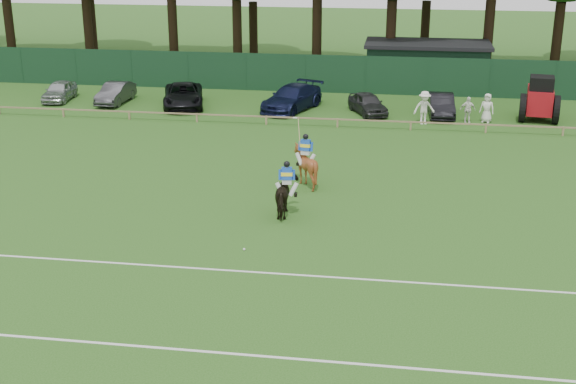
% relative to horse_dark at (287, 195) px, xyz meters
% --- Properties ---
extents(ground, '(160.00, 160.00, 0.00)m').
position_rel_horse_dark_xyz_m(ground, '(-0.26, -4.28, -0.81)').
color(ground, '#1E4C14').
rests_on(ground, ground).
extents(horse_dark, '(1.08, 2.00, 1.61)m').
position_rel_horse_dark_xyz_m(horse_dark, '(0.00, 0.00, 0.00)').
color(horse_dark, black).
rests_on(horse_dark, ground).
extents(horse_chestnut, '(1.61, 1.76, 1.75)m').
position_rel_horse_dark_xyz_m(horse_chestnut, '(0.25, 3.64, 0.07)').
color(horse_chestnut, brown).
rests_on(horse_chestnut, ground).
extents(sedan_silver, '(1.83, 3.78, 1.24)m').
position_rel_horse_dark_xyz_m(sedan_silver, '(-17.30, 17.80, -0.19)').
color(sedan_silver, '#AAADAF').
rests_on(sedan_silver, ground).
extents(sedan_grey, '(1.45, 3.90, 1.27)m').
position_rel_horse_dark_xyz_m(sedan_grey, '(-13.53, 17.63, -0.17)').
color(sedan_grey, '#323235').
rests_on(sedan_grey, ground).
extents(suv_black, '(3.54, 5.45, 1.40)m').
position_rel_horse_dark_xyz_m(suv_black, '(-9.07, 17.32, -0.11)').
color(suv_black, black).
rests_on(suv_black, ground).
extents(sedan_navy, '(3.72, 5.48, 1.48)m').
position_rel_horse_dark_xyz_m(sedan_navy, '(-2.36, 17.42, -0.07)').
color(sedan_navy, '#121739').
rests_on(sedan_navy, ground).
extents(hatch_grey, '(2.84, 3.91, 1.24)m').
position_rel_horse_dark_xyz_m(hatch_grey, '(2.21, 17.17, -0.19)').
color(hatch_grey, '#2F2F31').
rests_on(hatch_grey, ground).
extents(estate_black, '(1.54, 4.03, 1.31)m').
position_rel_horse_dark_xyz_m(estate_black, '(6.48, 17.15, -0.15)').
color(estate_black, black).
rests_on(estate_black, ground).
extents(spectator_left, '(1.36, 1.02, 1.87)m').
position_rel_horse_dark_xyz_m(spectator_left, '(5.45, 15.15, 0.13)').
color(spectator_left, white).
rests_on(spectator_left, ground).
extents(spectator_mid, '(0.90, 0.44, 1.49)m').
position_rel_horse_dark_xyz_m(spectator_mid, '(7.89, 15.85, -0.06)').
color(spectator_mid, white).
rests_on(spectator_mid, ground).
extents(spectator_right, '(0.94, 0.77, 1.65)m').
position_rel_horse_dark_xyz_m(spectator_right, '(8.97, 16.10, 0.02)').
color(spectator_right, white).
rests_on(spectator_right, ground).
extents(rider_dark, '(0.93, 0.41, 1.41)m').
position_rel_horse_dark_xyz_m(rider_dark, '(0.00, -0.01, 0.73)').
color(rider_dark, silver).
rests_on(rider_dark, ground).
extents(rider_chestnut, '(0.93, 0.64, 2.05)m').
position_rel_horse_dark_xyz_m(rider_chestnut, '(0.24, 3.63, 0.84)').
color(rider_chestnut, silver).
rests_on(rider_chestnut, ground).
extents(polo_ball, '(0.09, 0.09, 0.09)m').
position_rel_horse_dark_xyz_m(polo_ball, '(-0.95, -3.61, -0.76)').
color(polo_ball, silver).
rests_on(polo_ball, ground).
extents(pitch_lines, '(60.00, 5.10, 0.01)m').
position_rel_horse_dark_xyz_m(pitch_lines, '(-0.26, -7.78, -0.80)').
color(pitch_lines, silver).
rests_on(pitch_lines, ground).
extents(pitch_rail, '(62.10, 0.10, 0.50)m').
position_rel_horse_dark_xyz_m(pitch_rail, '(-0.26, 13.72, -0.36)').
color(pitch_rail, '#997F5B').
rests_on(pitch_rail, ground).
extents(perimeter_fence, '(92.08, 0.08, 2.50)m').
position_rel_horse_dark_xyz_m(perimeter_fence, '(-0.26, 22.72, 0.44)').
color(perimeter_fence, '#14351E').
rests_on(perimeter_fence, ground).
extents(utility_shed, '(8.40, 4.40, 3.04)m').
position_rel_horse_dark_xyz_m(utility_shed, '(5.74, 25.72, 0.73)').
color(utility_shed, '#14331E').
rests_on(utility_shed, ground).
extents(tree_row, '(96.00, 12.00, 21.00)m').
position_rel_horse_dark_xyz_m(tree_row, '(1.74, 30.72, -0.81)').
color(tree_row, '#26561C').
rests_on(tree_row, ground).
extents(tractor, '(2.42, 3.30, 2.57)m').
position_rel_horse_dark_xyz_m(tractor, '(11.96, 17.05, 0.41)').
color(tractor, '#A80F18').
rests_on(tractor, ground).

